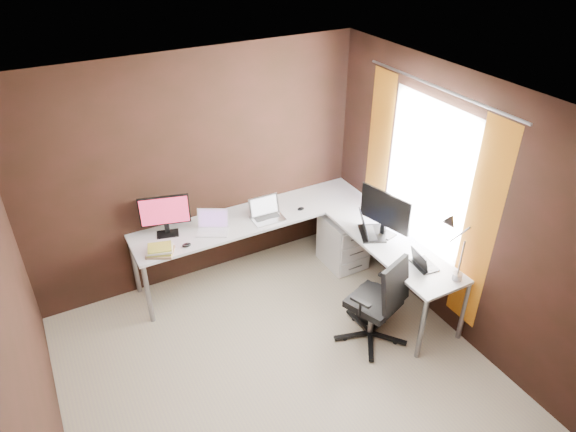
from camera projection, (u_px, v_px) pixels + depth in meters
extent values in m
cube|color=tan|center=(280.00, 375.00, 4.63)|extent=(3.60, 3.60, 0.00)
cube|color=white|center=(276.00, 110.00, 3.30)|extent=(3.60, 3.60, 0.00)
cube|color=black|center=(198.00, 172.00, 5.31)|extent=(3.60, 0.00, 2.50)
cube|color=black|center=(26.00, 347.00, 3.24)|extent=(0.00, 3.60, 2.50)
cube|color=black|center=(453.00, 208.00, 4.69)|extent=(0.00, 3.60, 2.50)
cube|color=white|center=(429.00, 173.00, 4.84)|extent=(0.00, 1.00, 1.30)
cube|color=#C28416|center=(480.00, 229.00, 4.39)|extent=(0.01, 0.35, 2.00)
cube|color=#C28416|center=(377.00, 163.00, 5.47)|extent=(0.01, 0.35, 2.00)
cylinder|color=slate|center=(440.00, 88.00, 4.39)|extent=(0.02, 1.90, 0.02)
cube|color=white|center=(254.00, 217.00, 5.56)|extent=(2.65, 0.60, 0.03)
cube|color=white|center=(394.00, 244.00, 5.13)|extent=(0.60, 1.65, 0.03)
cylinder|color=slate|center=(148.00, 294.00, 5.04)|extent=(0.05, 0.05, 0.70)
cylinder|color=slate|center=(135.00, 266.00, 5.43)|extent=(0.05, 0.05, 0.70)
cylinder|color=slate|center=(422.00, 329.00, 4.64)|extent=(0.05, 0.05, 0.70)
cylinder|color=slate|center=(464.00, 310.00, 4.85)|extent=(0.05, 0.05, 0.70)
cylinder|color=slate|center=(338.00, 206.00, 6.46)|extent=(0.05, 0.05, 0.70)
cube|color=white|center=(343.00, 241.00, 5.90)|extent=(0.42, 0.50, 0.60)
cube|color=black|center=(168.00, 234.00, 5.25)|extent=(0.25, 0.19, 0.01)
cube|color=black|center=(167.00, 228.00, 5.23)|extent=(0.06, 0.04, 0.10)
cube|color=black|center=(164.00, 210.00, 5.12)|extent=(0.49, 0.16, 0.32)
cube|color=#B62143|center=(164.00, 211.00, 5.11)|extent=(0.46, 0.13, 0.29)
cube|color=black|center=(384.00, 233.00, 5.26)|extent=(0.20, 0.25, 0.01)
cube|color=black|center=(383.00, 229.00, 5.22)|extent=(0.04, 0.06, 0.10)
cube|color=black|center=(385.00, 209.00, 5.09)|extent=(0.17, 0.58, 0.37)
cube|color=blue|center=(386.00, 209.00, 5.10)|extent=(0.15, 0.55, 0.34)
cube|color=white|center=(213.00, 231.00, 5.29)|extent=(0.39, 0.35, 0.02)
cube|color=white|center=(213.00, 218.00, 5.30)|extent=(0.31, 0.21, 0.20)
cube|color=#895BA4|center=(213.00, 218.00, 5.30)|extent=(0.27, 0.18, 0.17)
cube|color=silver|center=(268.00, 219.00, 5.50)|extent=(0.34, 0.24, 0.02)
cube|color=silver|center=(264.00, 206.00, 5.50)|extent=(0.34, 0.07, 0.21)
cube|color=silver|center=(264.00, 206.00, 5.50)|extent=(0.30, 0.06, 0.18)
cube|color=black|center=(372.00, 233.00, 5.25)|extent=(0.36, 0.41, 0.02)
cube|color=black|center=(364.00, 224.00, 5.19)|extent=(0.20, 0.33, 0.21)
cube|color=#161B31|center=(364.00, 224.00, 5.19)|extent=(0.17, 0.29, 0.18)
cube|color=black|center=(424.00, 265.00, 4.80)|extent=(0.20, 0.27, 0.02)
cube|color=black|center=(419.00, 259.00, 4.74)|extent=(0.08, 0.25, 0.16)
cube|color=#C2587A|center=(420.00, 259.00, 4.74)|extent=(0.07, 0.22, 0.13)
cube|color=#A07856|center=(160.00, 252.00, 4.96)|extent=(0.32, 0.30, 0.03)
cube|color=gold|center=(160.00, 250.00, 4.95)|extent=(0.29, 0.26, 0.02)
cube|color=beige|center=(160.00, 249.00, 4.94)|extent=(0.29, 0.26, 0.02)
cube|color=gold|center=(160.00, 247.00, 4.93)|extent=(0.26, 0.22, 0.02)
ellipsoid|color=black|center=(187.00, 245.00, 5.06)|extent=(0.09, 0.06, 0.04)
ellipsoid|color=black|center=(301.00, 209.00, 5.65)|extent=(0.09, 0.07, 0.03)
cylinder|color=slate|center=(457.00, 276.00, 4.62)|extent=(0.09, 0.09, 0.07)
cylinder|color=slate|center=(461.00, 258.00, 4.51)|extent=(0.02, 0.02, 0.35)
cylinder|color=slate|center=(460.00, 235.00, 4.38)|extent=(0.02, 0.19, 0.26)
cone|color=slate|center=(451.00, 224.00, 4.37)|extent=(0.11, 0.14, 0.14)
cylinder|color=slate|center=(372.00, 318.00, 4.93)|extent=(0.05, 0.05, 0.35)
cube|color=black|center=(373.00, 302.00, 4.82)|extent=(0.54, 0.54, 0.07)
cube|color=black|center=(395.00, 285.00, 4.54)|extent=(0.40, 0.23, 0.46)
cylinder|color=black|center=(371.00, 304.00, 5.19)|extent=(0.34, 0.34, 0.33)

